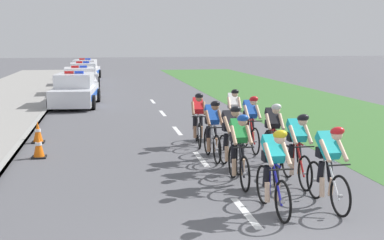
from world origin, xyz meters
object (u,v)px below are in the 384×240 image
police_car_nearest (75,91)px  police_car_third (83,75)px  cyclist_fifth (231,136)px  cyclist_seventh (212,129)px  cyclist_fourth (297,147)px  cyclist_sixth (273,133)px  cyclist_tenth (233,112)px  traffic_cone_mid (38,132)px  cyclist_ninth (198,118)px  police_car_second (80,82)px  cyclist_second (328,165)px  cyclist_eighth (250,122)px  cyclist_third (239,148)px  traffic_cone_near (39,146)px  police_car_furthest (85,70)px  cyclist_lead (273,169)px

police_car_nearest → police_car_third: (0.00, 10.28, 0.00)m
cyclist_fifth → cyclist_seventh: size_ratio=1.00×
cyclist_fourth → cyclist_sixth: size_ratio=1.00×
police_car_third → cyclist_tenth: bearing=-74.6°
traffic_cone_mid → police_car_third: bearing=87.9°
cyclist_ninth → police_car_second: size_ratio=0.38×
police_car_nearest → cyclist_second: bearing=-71.0°
cyclist_eighth → cyclist_tenth: (0.03, 1.89, 0.00)m
cyclist_third → traffic_cone_near: 5.46m
cyclist_third → police_car_furthest: (-3.95, 28.89, -0.11)m
cyclist_eighth → cyclist_second: bearing=-89.7°
cyclist_second → cyclist_fourth: size_ratio=1.00×
cyclist_seventh → traffic_cone_near: cyclist_seventh is taller
cyclist_sixth → cyclist_eighth: same height
police_car_second → cyclist_second: bearing=-75.4°
cyclist_third → police_car_third: police_car_third is taller
cyclist_third → police_car_nearest: bearing=106.5°
cyclist_seventh → traffic_cone_mid: 5.45m
traffic_cone_near → cyclist_fourth: bearing=-31.3°
police_car_third → traffic_cone_mid: 18.44m
cyclist_fourth → traffic_cone_mid: (-5.83, 5.35, -0.48)m
cyclist_lead → traffic_cone_mid: (-4.75, 6.93, -0.48)m
cyclist_eighth → traffic_cone_near: (-5.55, 0.19, -0.48)m
cyclist_fourth → traffic_cone_mid: 7.92m
cyclist_fifth → cyclist_sixth: size_ratio=1.00×
cyclist_lead → cyclist_fourth: (1.07, 1.58, 0.00)m
cyclist_fourth → cyclist_eighth: 3.20m
cyclist_fifth → cyclist_eighth: size_ratio=1.00×
police_car_second → police_car_nearest: bearing=-90.0°
cyclist_lead → police_car_third: bearing=99.1°
cyclist_fourth → cyclist_tenth: size_ratio=1.00×
traffic_cone_near → police_car_third: bearing=88.8°
cyclist_sixth → police_car_third: (-5.19, 22.15, -0.11)m
cyclist_eighth → cyclist_third: bearing=-111.0°
cyclist_third → traffic_cone_mid: (-4.63, 5.18, -0.48)m
cyclist_seventh → police_car_furthest: bearing=98.3°
police_car_furthest → traffic_cone_near: police_car_furthest is taller
cyclist_sixth → cyclist_ninth: (-1.32, 2.56, 0.00)m
cyclist_third → cyclist_tenth: size_ratio=1.00×
police_car_third → traffic_cone_near: 20.40m
cyclist_second → traffic_cone_mid: bearing=130.4°
cyclist_fifth → police_car_third: (-4.10, 22.38, -0.11)m
cyclist_third → cyclist_seventh: same height
police_car_nearest → traffic_cone_near: size_ratio=7.06×
traffic_cone_mid → police_car_second: bearing=87.0°
cyclist_sixth → traffic_cone_mid: bearing=147.6°
cyclist_third → cyclist_eighth: same height
cyclist_sixth → police_car_furthest: size_ratio=0.38×
cyclist_third → police_car_second: size_ratio=0.39×
cyclist_fourth → police_car_third: police_car_third is taller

